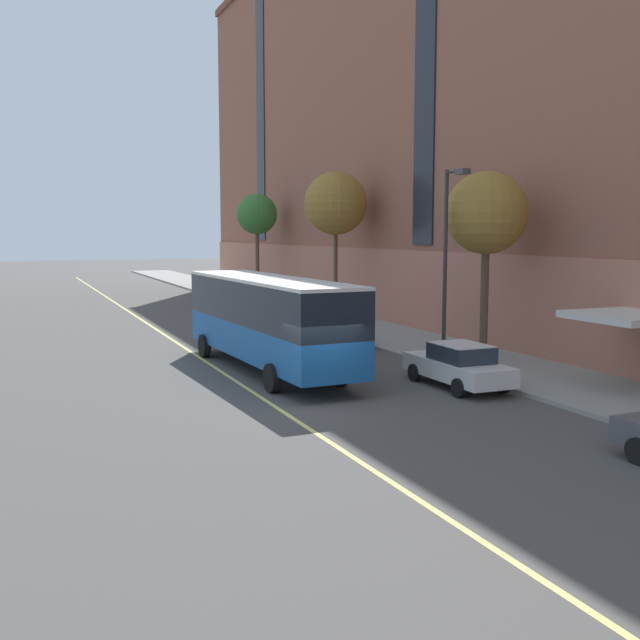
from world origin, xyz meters
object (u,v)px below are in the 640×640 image
at_px(parked_car_champagne_5, 287,315).
at_px(street_tree_mid_block, 487,214).
at_px(city_bus, 268,317).
at_px(street_tree_far_downtown, 257,215).
at_px(street_tree_far_uptown, 336,204).
at_px(street_lamp, 448,247).
at_px(parked_car_green_0, 233,299).
at_px(parked_car_white_4, 458,365).
at_px(parked_car_green_1, 333,328).

height_order(parked_car_champagne_5, street_tree_mid_block, street_tree_mid_block).
relative_size(city_bus, street_tree_far_downtown, 1.51).
bearing_deg(parked_car_champagne_5, street_tree_mid_block, -73.58).
xyz_separation_m(parked_car_champagne_5, street_tree_far_uptown, (3.87, 2.13, 6.28)).
distance_m(parked_car_champagne_5, street_lamp, 14.21).
relative_size(parked_car_champagne_5, street_tree_far_downtown, 0.57).
height_order(parked_car_champagne_5, street_tree_far_uptown, street_tree_far_uptown).
xyz_separation_m(parked_car_green_0, street_tree_far_downtown, (3.81, 6.13, 5.95)).
xyz_separation_m(city_bus, street_tree_far_uptown, (8.97, 13.83, 4.95)).
bearing_deg(street_tree_far_uptown, street_tree_far_downtown, 90.00).
distance_m(parked_car_white_4, parked_car_champagne_5, 17.12).
bearing_deg(street_tree_far_downtown, city_bus, -107.14).
distance_m(street_tree_far_downtown, street_lamp, 31.02).
xyz_separation_m(street_tree_mid_block, street_tree_far_downtown, (0.00, 30.51, 0.62)).
bearing_deg(parked_car_champagne_5, parked_car_green_1, -89.88).
relative_size(parked_car_green_1, parked_car_white_4, 1.00).
bearing_deg(city_bus, parked_car_champagne_5, 66.45).
relative_size(parked_car_green_1, street_tree_far_downtown, 0.58).
bearing_deg(street_tree_far_uptown, parked_car_white_4, -101.22).
distance_m(city_bus, parked_car_champagne_5, 12.84).
bearing_deg(street_tree_mid_block, parked_car_green_1, 119.41).
distance_m(parked_car_green_0, street_tree_mid_block, 25.25).
relative_size(parked_car_green_0, street_lamp, 0.56).
xyz_separation_m(parked_car_green_0, parked_car_champagne_5, (-0.06, -11.26, 0.00)).
height_order(parked_car_champagne_5, street_tree_far_downtown, street_tree_far_downtown).
bearing_deg(street_tree_far_downtown, parked_car_green_1, -99.25).
height_order(parked_car_white_4, street_lamp, street_lamp).
relative_size(parked_car_white_4, street_lamp, 0.61).
distance_m(city_bus, parked_car_green_1, 7.57).
relative_size(parked_car_green_1, parked_car_champagne_5, 1.02).
height_order(parked_car_green_1, street_tree_far_uptown, street_tree_far_uptown).
bearing_deg(street_lamp, street_tree_far_uptown, 82.60).
distance_m(street_tree_mid_block, street_tree_far_uptown, 15.28).
distance_m(city_bus, parked_car_white_4, 7.59).
distance_m(parked_car_green_1, street_tree_mid_block, 9.49).
relative_size(street_tree_far_uptown, street_tree_far_downtown, 1.07).
bearing_deg(parked_car_champagne_5, parked_car_green_0, 89.70).
bearing_deg(parked_car_green_0, parked_car_green_1, -90.15).
relative_size(parked_car_champagne_5, street_tree_far_uptown, 0.53).
height_order(street_tree_mid_block, street_lamp, street_tree_mid_block).
relative_size(parked_car_white_4, street_tree_far_downtown, 0.57).
xyz_separation_m(city_bus, parked_car_white_4, (5.15, -5.41, -1.33)).
height_order(parked_car_white_4, parked_car_champagne_5, same).
distance_m(parked_car_white_4, street_tree_far_downtown, 35.22).
height_order(parked_car_green_0, parked_car_white_4, same).
distance_m(parked_car_green_0, parked_car_white_4, 28.37).
bearing_deg(street_lamp, city_bus, 165.43).
relative_size(parked_car_white_4, street_tree_far_uptown, 0.53).
bearing_deg(street_tree_far_uptown, street_lamp, -97.40).
bearing_deg(city_bus, parked_car_green_1, 46.65).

